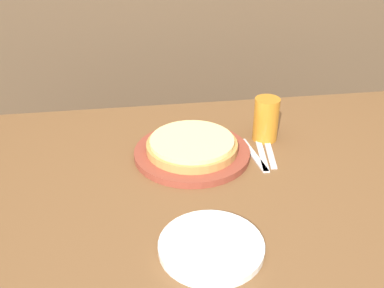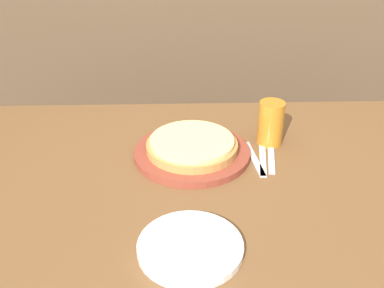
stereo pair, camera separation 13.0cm
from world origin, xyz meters
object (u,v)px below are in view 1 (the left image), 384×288
beer_glass (266,117)px  dinner_plate (211,246)px  pizza_on_board (192,149)px  spoon (270,154)px  dinner_knife (262,154)px  fork (254,155)px

beer_glass → dinner_plate: beer_glass is taller
pizza_on_board → dinner_plate: 0.40m
beer_glass → pizza_on_board: bearing=-163.8°
pizza_on_board → dinner_plate: size_ratio=1.46×
pizza_on_board → spoon: (0.23, -0.03, -0.02)m
pizza_on_board → dinner_knife: size_ratio=1.78×
dinner_plate → spoon: size_ratio=1.43×
beer_glass → fork: size_ratio=0.72×
dinner_plate → fork: (0.20, 0.37, -0.01)m
dinner_plate → fork: size_ratio=1.22×
fork → spoon: (0.05, 0.00, 0.00)m
beer_glass → dinner_knife: beer_glass is taller
pizza_on_board → spoon: size_ratio=2.09×
spoon → dinner_plate: bearing=-123.6°
beer_glass → fork: bearing=-122.3°
beer_glass → dinner_knife: (-0.04, -0.10, -0.07)m
fork → dinner_knife: size_ratio=1.00×
pizza_on_board → fork: pizza_on_board is taller
beer_glass → dinner_plate: 0.53m
pizza_on_board → beer_glass: size_ratio=2.48×
pizza_on_board → fork: size_ratio=1.78×
spoon → dinner_knife: bearing=180.0°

